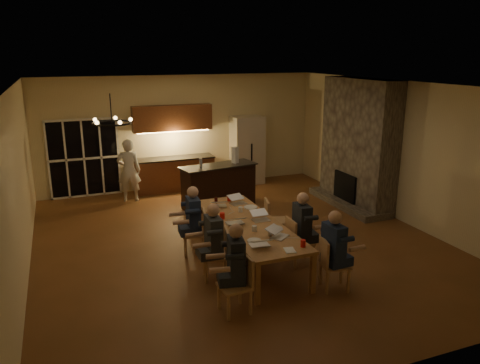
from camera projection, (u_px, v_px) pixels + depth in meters
The scene contains 45 objects.
floor at pixel (238, 241), 9.75m from camera, with size 9.00×9.00×0.00m, color brown.
back_wall at pixel (181, 132), 13.37m from camera, with size 8.00×0.04×3.20m, color beige.
left_wall at pixel (16, 187), 7.91m from camera, with size 0.04×9.00×3.20m, color beige.
right_wall at pixel (401, 152), 10.73m from camera, with size 0.04×9.00×3.20m, color beige.
ceiling at pixel (238, 84), 8.88m from camera, with size 8.00×9.00×0.04m, color white.
french_doors at pixel (84, 159), 12.53m from camera, with size 1.86×0.08×2.10m, color black.
fireplace at pixel (358, 143), 11.69m from camera, with size 0.58×2.50×3.20m, color #736A5A.
kitchenette at pixel (174, 148), 13.09m from camera, with size 2.24×0.68×2.40m, color brown, non-canonical shape.
refrigerator at pixel (247, 150), 13.87m from camera, with size 0.90×0.68×2.00m, color beige.
dining_table at pixel (248, 241), 8.80m from camera, with size 1.10×3.28×0.75m, color #B57448.
bar_island at pixel (219, 186), 11.82m from camera, with size 1.93×0.68×1.08m, color black.
chair_left_near at pixel (235, 285), 6.98m from camera, with size 0.44×0.44×0.89m, color tan, non-canonical shape.
chair_left_mid at pixel (215, 255), 8.05m from camera, with size 0.44×0.44×0.89m, color tan, non-canonical shape.
chair_left_far at pixel (194, 233), 9.03m from camera, with size 0.44×0.44×0.89m, color tan, non-canonical shape.
chair_right_near at pixel (335, 264), 7.70m from camera, with size 0.44×0.44×0.89m, color tan, non-canonical shape.
chair_right_mid at pixel (300, 241), 8.62m from camera, with size 0.44×0.44×0.89m, color tan, non-canonical shape.
chair_right_far at pixel (276, 220), 9.69m from camera, with size 0.44×0.44×0.89m, color tan, non-canonical shape.
person_left_near at pixel (236, 267), 7.03m from camera, with size 0.60×0.60×1.38m, color #202329, non-canonical shape.
person_right_near at pixel (333, 251), 7.59m from camera, with size 0.60×0.60×1.38m, color #1C2547, non-canonical shape.
person_left_mid at pixel (214, 243), 7.93m from camera, with size 0.60×0.60×1.38m, color #33383C, non-canonical shape.
person_right_mid at pixel (302, 229), 8.56m from camera, with size 0.60×0.60×1.38m, color #202329, non-canonical shape.
person_left_far at pixel (194, 221), 8.94m from camera, with size 0.60×0.60×1.38m, color #1C2547, non-canonical shape.
standing_person at pixel (129, 170), 12.19m from camera, with size 0.60×0.40×1.66m, color silver.
chandelier at pixel (112, 123), 7.24m from camera, with size 0.61×0.61×0.03m, color black.
laptop_a at pixel (259, 239), 7.64m from camera, with size 0.32×0.28×0.23m, color silver, non-canonical shape.
laptop_b at pixel (280, 231), 7.97m from camera, with size 0.32×0.28×0.23m, color silver, non-canonical shape.
laptop_c at pixel (235, 217), 8.62m from camera, with size 0.32×0.28×0.23m, color silver, non-canonical shape.
laptop_d at pixel (261, 215), 8.77m from camera, with size 0.32×0.28×0.23m, color silver, non-canonical shape.
laptop_e at pixel (219, 201), 9.58m from camera, with size 0.32×0.28×0.23m, color silver, non-canonical shape.
laptop_f at pixel (238, 199), 9.73m from camera, with size 0.32×0.28×0.23m, color silver, non-canonical shape.
mug_front at pixel (254, 228), 8.26m from camera, with size 0.09×0.09×0.10m, color silver.
mug_mid at pixel (240, 209), 9.26m from camera, with size 0.09×0.09×0.10m, color silver.
mug_back at pixel (216, 208), 9.34m from camera, with size 0.07×0.07×0.10m, color silver.
redcup_near at pixel (303, 243), 7.60m from camera, with size 0.08×0.08×0.12m, color red.
redcup_mid at pixel (222, 216), 8.86m from camera, with size 0.10×0.10×0.12m, color red.
redcup_far at pixel (229, 198), 9.94m from camera, with size 0.08×0.08×0.12m, color red.
can_silver at pixel (270, 232), 8.05m from camera, with size 0.07×0.07×0.12m, color #B2B2B7.
can_cola at pixel (216, 200), 9.82m from camera, with size 0.07×0.07×0.12m, color #3F0F0C.
can_right at pixel (262, 211), 9.11m from camera, with size 0.07×0.07×0.12m, color #B2B2B7.
plate_near at pixel (275, 228), 8.39m from camera, with size 0.26×0.26×0.02m, color silver.
plate_left at pixel (254, 241), 7.83m from camera, with size 0.24×0.24×0.02m, color silver.
plate_far at pixel (251, 207), 9.52m from camera, with size 0.27×0.27×0.02m, color silver.
notepad at pixel (290, 250), 7.46m from camera, with size 0.16×0.23×0.01m, color white.
bar_bottle at pixel (201, 163), 11.39m from camera, with size 0.08×0.08×0.24m, color #99999E.
bar_blender at pixel (235, 155), 11.84m from camera, with size 0.13×0.13×0.42m, color silver.
Camera 1 is at (-3.26, -8.45, 3.81)m, focal length 35.00 mm.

